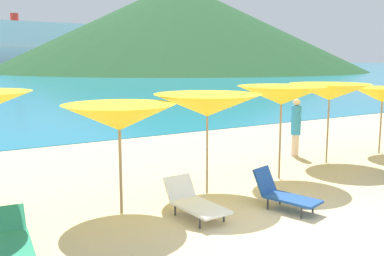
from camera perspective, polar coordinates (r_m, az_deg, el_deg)
ground_plane at (r=16.40m, az=-12.18°, el=-2.02°), size 50.00×100.00×0.30m
headland_hill at (r=115.37m, az=-1.77°, el=13.01°), size 93.02×93.02×22.29m
umbrella_3 at (r=8.24m, az=-9.44°, el=1.37°), size 2.25×2.25×2.09m
umbrella_4 at (r=9.36m, az=2.01°, el=2.98°), size 2.46×2.46×2.18m
umbrella_5 at (r=10.76m, az=11.54°, el=4.17°), size 2.21×2.21×2.28m
umbrella_6 at (r=12.79m, az=17.43°, el=4.49°), size 2.39×2.39×2.24m
umbrella_7 at (r=14.70m, az=23.52°, el=3.96°), size 2.11×2.11×2.05m
lounge_chair_3 at (r=7.11m, az=-22.41°, el=-13.30°), size 0.67×1.69×0.59m
lounge_chair_5 at (r=8.83m, az=11.75°, el=-8.26°), size 0.85×1.39×0.76m
lounge_chair_6 at (r=8.28m, az=0.29°, el=-9.52°), size 0.70×1.43×0.66m
beachgoer_0 at (r=13.51m, az=13.34°, el=0.30°), size 0.29×0.29×1.75m
cruise_ship at (r=187.76m, az=-19.72°, el=9.86°), size 57.39×10.87×20.37m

